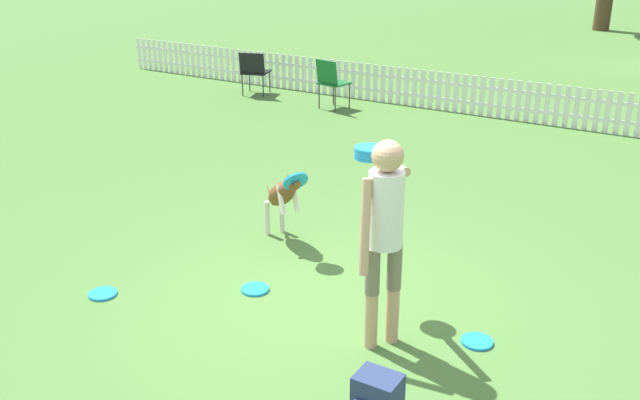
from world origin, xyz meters
The scene contains 9 objects.
ground_plane centered at (0.00, 0.00, 0.00)m, with size 240.00×240.00×0.00m, color #4C7A38.
handler_person centered at (0.71, -0.29, 1.13)m, with size 0.80×1.07×1.77m.
leaping_dog centered at (-1.06, 0.90, 0.57)m, with size 0.91×0.69×0.95m.
frisbee_near_handler centered at (-0.69, -0.14, 0.01)m, with size 0.27×0.27×0.02m.
frisbee_near_dog centered at (-1.86, -0.97, 0.01)m, with size 0.27×0.27×0.02m.
frisbee_midfield centered at (1.44, 0.09, 0.01)m, with size 0.27×0.27×0.02m.
picket_fence centered at (0.00, 7.24, 0.36)m, with size 19.07×0.04×0.71m.
folding_chair_blue_left centered at (-5.50, 6.43, 0.52)m, with size 0.64×0.66×0.87m.
folding_chair_center centered at (-3.61, 6.22, 0.56)m, with size 0.56×0.58×0.93m.
Camera 1 is at (2.97, -4.95, 3.30)m, focal length 40.00 mm.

